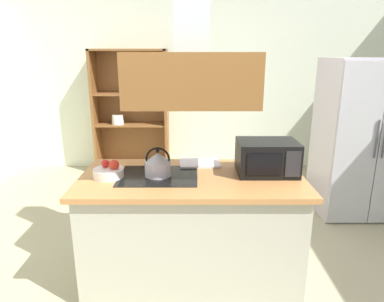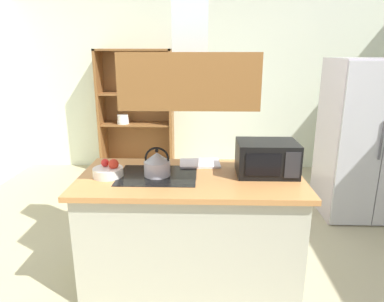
# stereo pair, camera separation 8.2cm
# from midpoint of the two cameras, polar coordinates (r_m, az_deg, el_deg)

# --- Properties ---
(ground_plane) EXTENTS (7.80, 7.80, 0.00)m
(ground_plane) POSITION_cam_midpoint_polar(r_m,az_deg,el_deg) (3.08, 3.72, -20.19)
(ground_plane) COLOR tan
(wall_back) EXTENTS (6.00, 0.12, 2.70)m
(wall_back) POSITION_cam_midpoint_polar(r_m,az_deg,el_deg) (5.51, 2.95, 11.14)
(wall_back) COLOR silver
(wall_back) RESTS_ON ground
(kitchen_island) EXTENTS (1.72, 0.88, 0.90)m
(kitchen_island) POSITION_cam_midpoint_polar(r_m,az_deg,el_deg) (2.85, 0.63, -12.62)
(kitchen_island) COLOR #B6B49E
(kitchen_island) RESTS_ON ground
(range_hood) EXTENTS (0.90, 0.70, 1.24)m
(range_hood) POSITION_cam_midpoint_polar(r_m,az_deg,el_deg) (2.50, 0.73, 14.56)
(range_hood) COLOR brown
(refrigerator) EXTENTS (0.90, 0.77, 1.77)m
(refrigerator) POSITION_cam_midpoint_polar(r_m,az_deg,el_deg) (4.32, 27.49, 1.69)
(refrigerator) COLOR #BAB0BB
(refrigerator) RESTS_ON ground
(dish_cabinet) EXTENTS (1.13, 0.40, 1.87)m
(dish_cabinet) POSITION_cam_midpoint_polar(r_m,az_deg,el_deg) (5.45, -8.71, 5.36)
(dish_cabinet) COLOR brown
(dish_cabinet) RESTS_ON ground
(kettle) EXTENTS (0.20, 0.20, 0.23)m
(kettle) POSITION_cam_midpoint_polar(r_m,az_deg,el_deg) (2.65, -4.94, -2.14)
(kettle) COLOR #BBB2BA
(kettle) RESTS_ON kitchen_island
(cutting_board) EXTENTS (0.35, 0.26, 0.02)m
(cutting_board) POSITION_cam_midpoint_polar(r_m,az_deg,el_deg) (2.93, 2.09, -2.04)
(cutting_board) COLOR white
(cutting_board) RESTS_ON kitchen_island
(microwave) EXTENTS (0.46, 0.35, 0.26)m
(microwave) POSITION_cam_midpoint_polar(r_m,az_deg,el_deg) (2.74, 13.14, -1.15)
(microwave) COLOR black
(microwave) RESTS_ON kitchen_island
(fruit_bowl) EXTENTS (0.23, 0.23, 0.14)m
(fruit_bowl) POSITION_cam_midpoint_polar(r_m,az_deg,el_deg) (2.70, -12.86, -3.23)
(fruit_bowl) COLOR silver
(fruit_bowl) RESTS_ON kitchen_island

